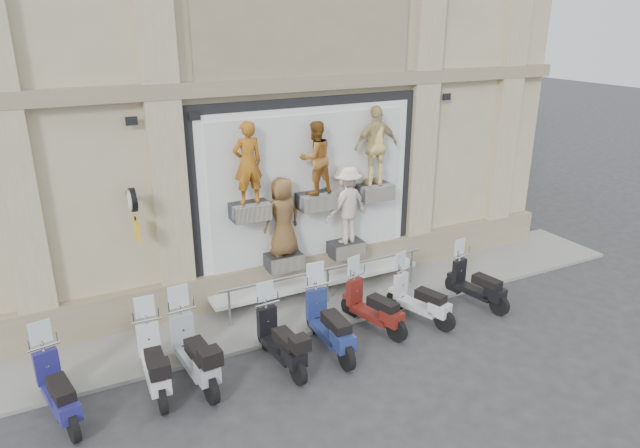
# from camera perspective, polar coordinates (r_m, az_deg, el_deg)

# --- Properties ---
(ground) EXTENTS (90.00, 90.00, 0.00)m
(ground) POSITION_cam_1_polar(r_m,az_deg,el_deg) (11.62, 5.46, -12.21)
(ground) COLOR #2E2E30
(ground) RESTS_ON ground
(sidewalk) EXTENTS (16.00, 2.20, 0.08)m
(sidewalk) POSITION_cam_1_polar(r_m,az_deg,el_deg) (13.17, 0.54, -7.76)
(sidewalk) COLOR gray
(sidewalk) RESTS_ON ground
(building) EXTENTS (14.00, 8.60, 12.00)m
(building) POSITION_cam_1_polar(r_m,az_deg,el_deg) (16.14, -7.97, 19.23)
(building) COLOR #C4B28F
(building) RESTS_ON ground
(shop_vitrine) EXTENTS (5.60, 0.93, 4.30)m
(shop_vitrine) POSITION_cam_1_polar(r_m,az_deg,el_deg) (12.83, -0.28, 2.96)
(shop_vitrine) COLOR black
(shop_vitrine) RESTS_ON ground
(guard_rail) EXTENTS (5.06, 0.10, 0.93)m
(guard_rail) POSITION_cam_1_polar(r_m,az_deg,el_deg) (12.89, 0.75, -6.28)
(guard_rail) COLOR #9EA0A5
(guard_rail) RESTS_ON ground
(clock_sign_bracket) EXTENTS (0.10, 0.80, 1.02)m
(clock_sign_bracket) POSITION_cam_1_polar(r_m,az_deg,el_deg) (11.30, -18.14, 1.61)
(clock_sign_bracket) COLOR black
(clock_sign_bracket) RESTS_ON ground
(scooter_a) EXTENTS (0.89, 1.93, 1.51)m
(scooter_a) POSITION_cam_1_polar(r_m,az_deg,el_deg) (10.32, -24.93, -13.83)
(scooter_a) COLOR navy
(scooter_a) RESTS_ON ground
(scooter_b) EXTENTS (0.65, 1.91, 1.53)m
(scooter_b) POSITION_cam_1_polar(r_m,az_deg,el_deg) (10.44, -16.37, -12.13)
(scooter_b) COLOR silver
(scooter_b) RESTS_ON ground
(scooter_c) EXTENTS (0.75, 2.04, 1.63)m
(scooter_c) POSITION_cam_1_polar(r_m,az_deg,el_deg) (10.46, -12.55, -11.38)
(scooter_c) COLOR #939AA0
(scooter_c) RESTS_ON ground
(scooter_d) EXTENTS (0.66, 1.86, 1.49)m
(scooter_d) POSITION_cam_1_polar(r_m,az_deg,el_deg) (10.70, -4.00, -10.58)
(scooter_d) COLOR black
(scooter_d) RESTS_ON ground
(scooter_e) EXTENTS (0.65, 2.01, 1.62)m
(scooter_e) POSITION_cam_1_polar(r_m,az_deg,el_deg) (11.10, 0.94, -8.92)
(scooter_e) COLOR navy
(scooter_e) RESTS_ON ground
(scooter_f) EXTENTS (0.98, 1.87, 1.46)m
(scooter_f) POSITION_cam_1_polar(r_m,az_deg,el_deg) (11.90, 5.38, -7.32)
(scooter_f) COLOR #5D1510
(scooter_f) RESTS_ON ground
(scooter_g) EXTENTS (1.01, 1.82, 1.42)m
(scooter_g) POSITION_cam_1_polar(r_m,az_deg,el_deg) (12.36, 10.04, -6.56)
(scooter_g) COLOR #B9BCC1
(scooter_g) RESTS_ON ground
(scooter_h) EXTENTS (0.81, 1.80, 1.41)m
(scooter_h) POSITION_cam_1_polar(r_m,az_deg,el_deg) (13.32, 15.50, -5.02)
(scooter_h) COLOR black
(scooter_h) RESTS_ON ground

